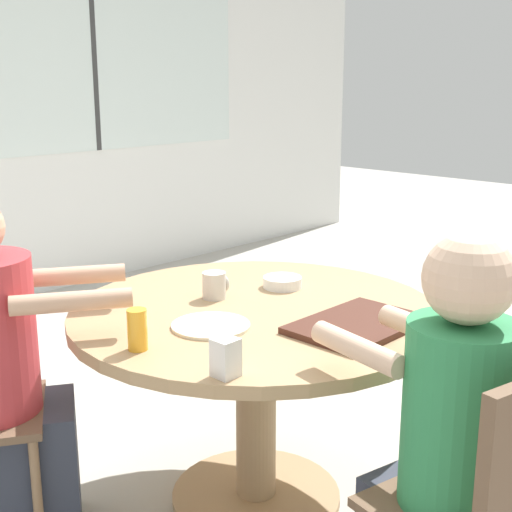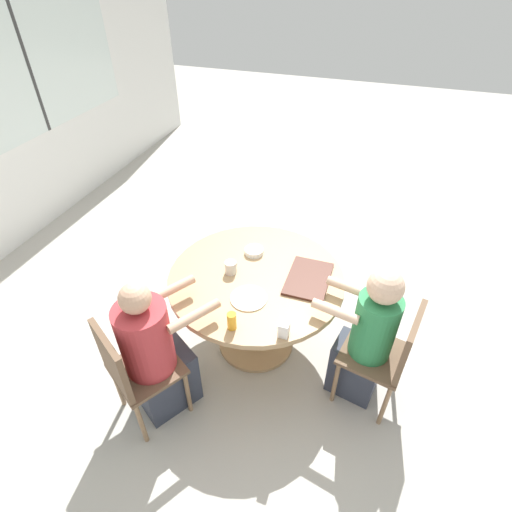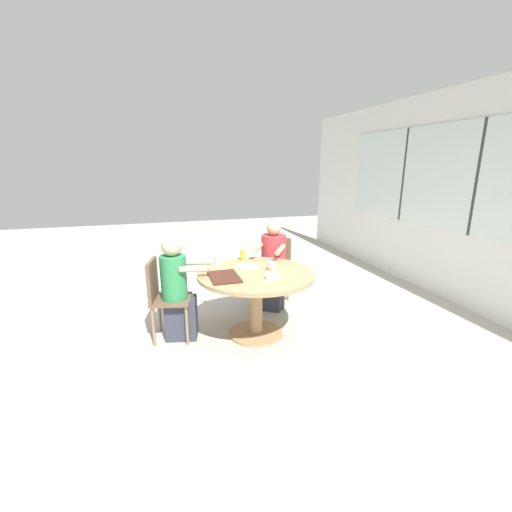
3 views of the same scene
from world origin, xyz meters
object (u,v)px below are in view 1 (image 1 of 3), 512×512
Objects in this scene: chair_for_man_blue_shirt at (499,502)px; coffee_mug at (215,285)px; person_man_blue_shirt at (445,469)px; milk_carton_small at (226,358)px; person_woman_green_shirt at (1,393)px; juice_glass at (137,330)px; bowl_white_shallow at (282,282)px.

chair_for_man_blue_shirt reaches higher than coffee_mug.
person_man_blue_shirt reaches higher than chair_for_man_blue_shirt.
coffee_mug is (0.19, 1.15, 0.24)m from chair_for_man_blue_shirt.
person_man_blue_shirt is 0.61m from milk_carton_small.
person_woman_green_shirt is at bearing 121.42° from chair_for_man_blue_shirt.
person_man_blue_shirt reaches higher than juice_glass.
person_man_blue_shirt is 9.49× the size of juice_glass.
juice_glass is at bearing -171.52° from bowl_white_shallow.
milk_carton_small is at bearing 123.18° from chair_for_man_blue_shirt.
milk_carton_small reaches higher than coffee_mug.
milk_carton_small is (-0.28, 0.49, 0.24)m from person_man_blue_shirt.
chair_for_man_blue_shirt reaches higher than milk_carton_small.
juice_glass is (-0.29, 0.96, 0.26)m from chair_for_man_blue_shirt.
person_woman_green_shirt reaches higher than bowl_white_shallow.
milk_carton_small reaches higher than bowl_white_shallow.
milk_carton_small is 0.72× the size of bowl_white_shallow.
chair_for_man_blue_shirt is 1.49m from person_woman_green_shirt.
bowl_white_shallow is (0.70, 0.42, -0.03)m from milk_carton_small.
person_man_blue_shirt reaches higher than person_woman_green_shirt.
chair_for_man_blue_shirt is at bearing 51.20° from person_woman_green_shirt.
person_woman_green_shirt reaches higher than milk_carton_small.
milk_carton_small is at bearing -148.70° from bowl_white_shallow.
bowl_white_shallow is at bearing 31.30° from milk_carton_small.
person_woman_green_shirt is (-0.49, 1.41, -0.02)m from chair_for_man_blue_shirt.
juice_glass reaches higher than milk_carton_small.
chair_for_man_blue_shirt is at bearing -112.81° from bowl_white_shallow.
bowl_white_shallow is at bearing 77.56° from person_man_blue_shirt.
person_woman_green_shirt is 1.36m from person_man_blue_shirt.
bowl_white_shallow is (0.45, 1.07, 0.22)m from chair_for_man_blue_shirt.
coffee_mug is 0.52m from juice_glass.
person_woman_green_shirt is 9.48× the size of juice_glass.
person_woman_green_shirt is at bearing 159.59° from coffee_mug.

